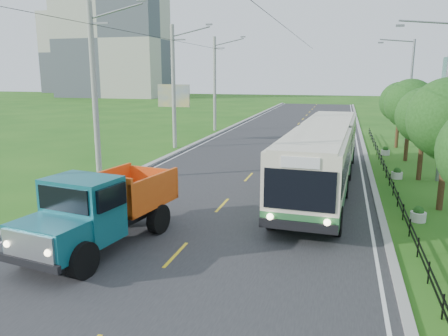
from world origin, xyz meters
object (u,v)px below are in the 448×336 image
at_px(bus, 323,151).
at_px(streetlight_far, 408,88).
at_px(tree_back, 400,104).
at_px(planter_far, 385,151).
at_px(pole_far, 215,84).
at_px(pole_mid, 174,87).
at_px(dump_truck, 101,205).
at_px(tree_fifth, 410,107).
at_px(streetlight_mid, 443,96).
at_px(billboard_left, 174,99).
at_px(pole_near, 95,92).
at_px(planter_near, 418,215).
at_px(tree_fourth, 425,119).
at_px(planter_mid, 397,174).

bearing_deg(bus, streetlight_far, 73.03).
height_order(tree_back, planter_far, tree_back).
height_order(pole_far, planter_far, pole_far).
xyz_separation_m(pole_mid, dump_truck, (5.44, -20.95, -3.54)).
bearing_deg(tree_back, streetlight_far, 67.08).
distance_m(tree_fifth, streetlight_mid, 6.28).
bearing_deg(bus, billboard_left, 138.80).
bearing_deg(pole_near, pole_mid, 90.00).
bearing_deg(bus, planter_far, 72.52).
distance_m(planter_near, dump_truck, 12.94).
bearing_deg(billboard_left, tree_fourth, -26.99).
xyz_separation_m(pole_far, tree_back, (18.12, -6.86, -1.44)).
height_order(tree_fourth, streetlight_far, streetlight_far).
bearing_deg(tree_fifth, pole_far, 144.64).
relative_size(planter_near, planter_mid, 1.00).
bearing_deg(pole_near, dump_truck, -58.72).
height_order(pole_mid, streetlight_mid, pole_mid).
distance_m(billboard_left, dump_truck, 24.97).
bearing_deg(tree_fifth, planter_mid, -101.56).
bearing_deg(tree_back, streetlight_mid, -86.30).
bearing_deg(dump_truck, planter_far, 71.56).
relative_size(planter_near, dump_truck, 0.10).
xyz_separation_m(pole_mid, tree_fourth, (18.12, -6.86, -1.51)).
xyz_separation_m(pole_far, billboard_left, (-1.24, -9.00, -1.23)).
relative_size(streetlight_far, planter_near, 13.54).
height_order(tree_fifth, dump_truck, tree_fifth).
height_order(pole_near, planter_mid, pole_near).
height_order(planter_near, bus, bus).
distance_m(pole_mid, tree_back, 18.89).
bearing_deg(pole_mid, tree_fifth, -2.71).
xyz_separation_m(tree_fifth, streetlight_mid, (0.79, -6.14, 1.05)).
distance_m(tree_fifth, dump_truck, 23.87).
distance_m(pole_near, planter_near, 17.79).
xyz_separation_m(pole_near, billboard_left, (-1.24, 15.00, -1.23)).
distance_m(streetlight_mid, streetlight_far, 14.00).
relative_size(tree_fourth, dump_truck, 0.79).
bearing_deg(planter_mid, pole_mid, 157.46).
bearing_deg(bus, tree_back, 73.41).
height_order(bus, dump_truck, bus).
bearing_deg(tree_fifth, streetlight_far, 84.29).
xyz_separation_m(tree_fifth, streetlight_far, (0.79, 7.86, 1.05)).
relative_size(streetlight_mid, streetlight_far, 1.00).
relative_size(tree_fifth, planter_far, 8.66).
bearing_deg(billboard_left, streetlight_far, 11.23).
xyz_separation_m(tree_back, dump_truck, (-12.68, -26.09, -2.10)).
bearing_deg(pole_far, planter_mid, -48.41).
relative_size(streetlight_mid, planter_mid, 13.54).
bearing_deg(billboard_left, planter_mid, -28.92).
distance_m(tree_fifth, tree_back, 6.00).
xyz_separation_m(pole_mid, planter_far, (16.86, 1.00, -4.81)).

